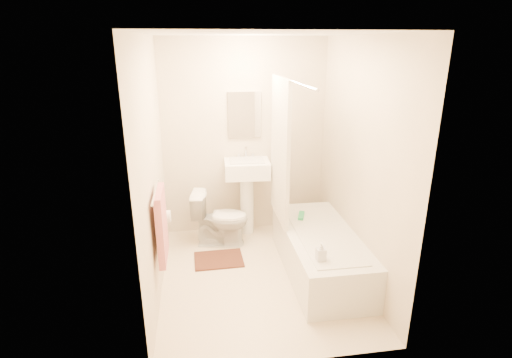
{
  "coord_description": "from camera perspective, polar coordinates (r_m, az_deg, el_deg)",
  "views": [
    {
      "loc": [
        -0.58,
        -3.58,
        2.33
      ],
      "look_at": [
        0.0,
        0.25,
        1.0
      ],
      "focal_mm": 28.0,
      "sensor_mm": 36.0,
      "label": 1
    }
  ],
  "objects": [
    {
      "name": "floor",
      "position": [
        4.31,
        0.51,
        -13.77
      ],
      "size": [
        2.4,
        2.4,
        0.0
      ],
      "primitive_type": "plane",
      "color": "beige",
      "rests_on": "ground"
    },
    {
      "name": "ceiling",
      "position": [
        3.62,
        0.63,
        20.07
      ],
      "size": [
        2.4,
        2.4,
        0.0
      ],
      "primitive_type": "plane",
      "color": "white",
      "rests_on": "ground"
    },
    {
      "name": "wall_back",
      "position": [
        4.94,
        -1.66,
        5.75
      ],
      "size": [
        2.0,
        0.02,
        2.4
      ],
      "primitive_type": "cube",
      "color": "beige",
      "rests_on": "ground"
    },
    {
      "name": "wall_left",
      "position": [
        3.77,
        -14.6,
        0.91
      ],
      "size": [
        0.02,
        2.4,
        2.4
      ],
      "primitive_type": "cube",
      "color": "beige",
      "rests_on": "ground"
    },
    {
      "name": "wall_right",
      "position": [
        4.07,
        14.62,
        2.21
      ],
      "size": [
        0.02,
        2.4,
        2.4
      ],
      "primitive_type": "cube",
      "color": "beige",
      "rests_on": "ground"
    },
    {
      "name": "mirror",
      "position": [
        4.86,
        -1.66,
        9.14
      ],
      "size": [
        0.4,
        0.03,
        0.55
      ],
      "primitive_type": "cube",
      "color": "white",
      "rests_on": "wall_back"
    },
    {
      "name": "curtain_rod",
      "position": [
        3.79,
        4.97,
        13.9
      ],
      "size": [
        0.03,
        1.7,
        0.03
      ],
      "primitive_type": "cylinder",
      "rotation": [
        1.57,
        0.0,
        0.0
      ],
      "color": "silver",
      "rests_on": "wall_back"
    },
    {
      "name": "shower_curtain",
      "position": [
        4.32,
        3.45,
        4.03
      ],
      "size": [
        0.04,
        0.8,
        1.55
      ],
      "primitive_type": "cube",
      "color": "silver",
      "rests_on": "curtain_rod"
    },
    {
      "name": "towel_bar",
      "position": [
        3.57,
        -14.2,
        -1.82
      ],
      "size": [
        0.02,
        0.6,
        0.02
      ],
      "primitive_type": "cylinder",
      "rotation": [
        1.57,
        0.0,
        0.0
      ],
      "color": "silver",
      "rests_on": "wall_left"
    },
    {
      "name": "towel",
      "position": [
        3.69,
        -13.33,
        -6.45
      ],
      "size": [
        0.06,
        0.45,
        0.66
      ],
      "primitive_type": "cube",
      "color": "#CC7266",
      "rests_on": "towel_bar"
    },
    {
      "name": "toilet_paper",
      "position": [
        4.06,
        -12.88,
        -5.25
      ],
      "size": [
        0.11,
        0.12,
        0.12
      ],
      "primitive_type": "cylinder",
      "rotation": [
        0.0,
        1.57,
        0.0
      ],
      "color": "white",
      "rests_on": "wall_left"
    },
    {
      "name": "toilet",
      "position": [
        4.82,
        -5.12,
        -5.66
      ],
      "size": [
        0.72,
        0.48,
        0.65
      ],
      "primitive_type": "imported",
      "rotation": [
        0.0,
        0.0,
        1.4
      ],
      "color": "white",
      "rests_on": "floor"
    },
    {
      "name": "sink",
      "position": [
        4.99,
        -1.3,
        -2.19
      ],
      "size": [
        0.56,
        0.46,
        1.06
      ],
      "primitive_type": null,
      "rotation": [
        0.0,
        0.0,
        -0.05
      ],
      "color": "white",
      "rests_on": "floor"
    },
    {
      "name": "bathtub",
      "position": [
        4.34,
        9.08,
        -10.26
      ],
      "size": [
        0.7,
        1.61,
        0.45
      ],
      "primitive_type": null,
      "color": "silver",
      "rests_on": "floor"
    },
    {
      "name": "bath_mat",
      "position": [
        4.61,
        -5.35,
        -11.36
      ],
      "size": [
        0.55,
        0.42,
        0.02
      ],
      "primitive_type": "cube",
      "rotation": [
        0.0,
        0.0,
        0.02
      ],
      "color": "#522B1D",
      "rests_on": "floor"
    },
    {
      "name": "soap_bottle",
      "position": [
        3.7,
        9.27,
        -10.24
      ],
      "size": [
        0.08,
        0.09,
        0.18
      ],
      "primitive_type": "imported",
      "rotation": [
        0.0,
        0.0,
        0.03
      ],
      "color": "white",
      "rests_on": "bathtub"
    },
    {
      "name": "scrub_brush",
      "position": [
        4.55,
        6.48,
        -5.26
      ],
      "size": [
        0.12,
        0.21,
        0.04
      ],
      "primitive_type": "cube",
      "rotation": [
        0.0,
        0.0,
        -0.34
      ],
      "color": "green",
      "rests_on": "bathtub"
    }
  ]
}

